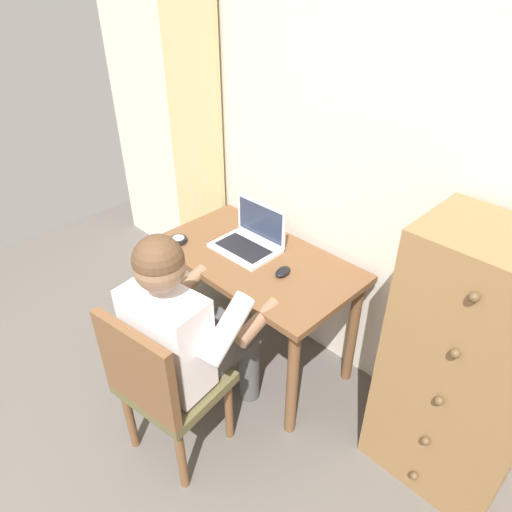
{
  "coord_description": "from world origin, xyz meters",
  "views": [
    {
      "loc": [
        0.89,
        0.43,
        2.03
      ],
      "look_at": [
        -0.42,
        1.73,
        0.81
      ],
      "focal_mm": 32.15,
      "sensor_mm": 36.0,
      "label": 1
    }
  ],
  "objects_px": {
    "desk": "(256,275)",
    "chair": "(162,383)",
    "computer_mouse": "(283,272)",
    "desk_clock": "(179,240)",
    "person_seated": "(189,329)",
    "laptop": "(250,239)",
    "dresser": "(464,370)"
  },
  "relations": [
    {
      "from": "desk",
      "to": "person_seated",
      "type": "relative_size",
      "value": 0.92
    },
    {
      "from": "person_seated",
      "to": "dresser",
      "type": "bearing_deg",
      "value": 35.05
    },
    {
      "from": "chair",
      "to": "laptop",
      "type": "distance_m",
      "value": 0.87
    },
    {
      "from": "laptop",
      "to": "computer_mouse",
      "type": "height_order",
      "value": "laptop"
    },
    {
      "from": "desk",
      "to": "laptop",
      "type": "bearing_deg",
      "value": 151.83
    },
    {
      "from": "chair",
      "to": "person_seated",
      "type": "distance_m",
      "value": 0.26
    },
    {
      "from": "dresser",
      "to": "computer_mouse",
      "type": "distance_m",
      "value": 0.9
    },
    {
      "from": "laptop",
      "to": "computer_mouse",
      "type": "relative_size",
      "value": 3.44
    },
    {
      "from": "computer_mouse",
      "to": "laptop",
      "type": "bearing_deg",
      "value": 158.48
    },
    {
      "from": "computer_mouse",
      "to": "desk_clock",
      "type": "bearing_deg",
      "value": -172.35
    },
    {
      "from": "dresser",
      "to": "person_seated",
      "type": "bearing_deg",
      "value": -144.95
    },
    {
      "from": "desk",
      "to": "laptop",
      "type": "xyz_separation_m",
      "value": [
        -0.09,
        0.05,
        0.16
      ]
    },
    {
      "from": "dresser",
      "to": "desk_clock",
      "type": "distance_m",
      "value": 1.52
    },
    {
      "from": "desk",
      "to": "laptop",
      "type": "relative_size",
      "value": 3.15
    },
    {
      "from": "chair",
      "to": "computer_mouse",
      "type": "relative_size",
      "value": 8.64
    },
    {
      "from": "chair",
      "to": "person_seated",
      "type": "height_order",
      "value": "person_seated"
    },
    {
      "from": "desk",
      "to": "computer_mouse",
      "type": "distance_m",
      "value": 0.24
    },
    {
      "from": "computer_mouse",
      "to": "chair",
      "type": "bearing_deg",
      "value": -102.18
    },
    {
      "from": "dresser",
      "to": "person_seated",
      "type": "height_order",
      "value": "dresser"
    },
    {
      "from": "chair",
      "to": "laptop",
      "type": "bearing_deg",
      "value": 107.92
    },
    {
      "from": "desk",
      "to": "dresser",
      "type": "xyz_separation_m",
      "value": [
        1.09,
        0.11,
        0.03
      ]
    },
    {
      "from": "dresser",
      "to": "laptop",
      "type": "distance_m",
      "value": 1.19
    },
    {
      "from": "dresser",
      "to": "computer_mouse",
      "type": "height_order",
      "value": "dresser"
    },
    {
      "from": "dresser",
      "to": "laptop",
      "type": "height_order",
      "value": "dresser"
    },
    {
      "from": "computer_mouse",
      "to": "desk_clock",
      "type": "xyz_separation_m",
      "value": [
        -0.6,
        -0.18,
        -0.0
      ]
    },
    {
      "from": "person_seated",
      "to": "desk_clock",
      "type": "height_order",
      "value": "person_seated"
    },
    {
      "from": "desk",
      "to": "person_seated",
      "type": "distance_m",
      "value": 0.58
    },
    {
      "from": "laptop",
      "to": "computer_mouse",
      "type": "bearing_deg",
      "value": -12.51
    },
    {
      "from": "desk",
      "to": "desk_clock",
      "type": "height_order",
      "value": "desk_clock"
    },
    {
      "from": "desk_clock",
      "to": "desk",
      "type": "bearing_deg",
      "value": 26.14
    },
    {
      "from": "desk",
      "to": "chair",
      "type": "bearing_deg",
      "value": -77.57
    },
    {
      "from": "laptop",
      "to": "chair",
      "type": "bearing_deg",
      "value": -72.08
    }
  ]
}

